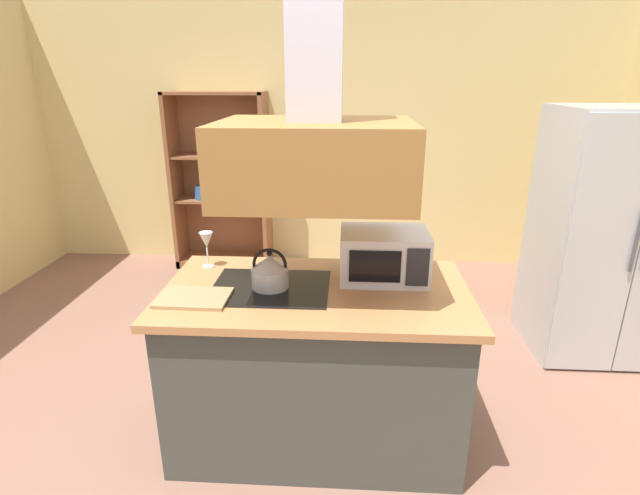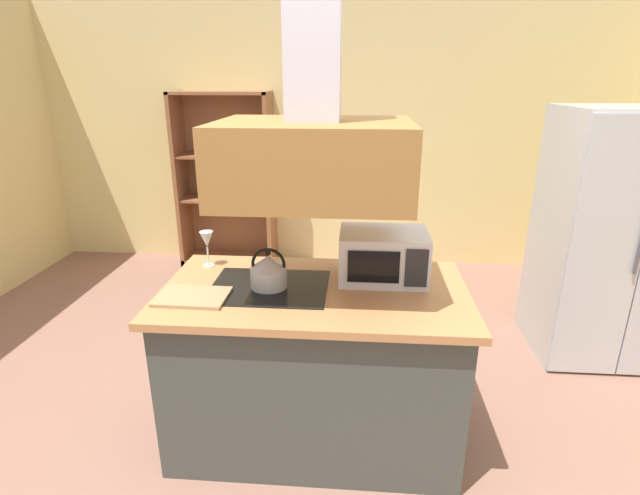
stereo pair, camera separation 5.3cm
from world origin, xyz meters
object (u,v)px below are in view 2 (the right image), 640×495
at_px(wine_glass_on_counter, 207,241).
at_px(refrigerator, 614,237).
at_px(dish_cabinet, 227,191).
at_px(kettle, 269,271).
at_px(cutting_board, 193,297).
at_px(microwave, 383,255).

bearing_deg(wine_glass_on_counter, refrigerator, 17.24).
xyz_separation_m(dish_cabinet, wine_glass_on_counter, (0.53, -2.38, 0.26)).
xyz_separation_m(refrigerator, kettle, (-2.22, -1.08, 0.12)).
xyz_separation_m(dish_cabinet, cutting_board, (0.58, -2.81, 0.12)).
distance_m(refrigerator, wine_glass_on_counter, 2.74).
bearing_deg(cutting_board, wine_glass_on_counter, 96.57).
bearing_deg(dish_cabinet, wine_glass_on_counter, -77.45).
bearing_deg(cutting_board, microwave, 19.49).
bearing_deg(microwave, wine_glass_on_counter, 174.29).
xyz_separation_m(kettle, cutting_board, (-0.35, -0.16, -0.08)).
xyz_separation_m(cutting_board, microwave, (0.94, 0.33, 0.12)).
height_order(refrigerator, kettle, refrigerator).
distance_m(kettle, cutting_board, 0.39).
xyz_separation_m(kettle, wine_glass_on_counter, (-0.40, 0.27, 0.06)).
distance_m(kettle, wine_glass_on_counter, 0.48).
relative_size(refrigerator, cutting_board, 5.14).
relative_size(dish_cabinet, wine_glass_on_counter, 8.69).
bearing_deg(wine_glass_on_counter, dish_cabinet, 102.55).
bearing_deg(cutting_board, kettle, 25.07).
distance_m(cutting_board, wine_glass_on_counter, 0.46).
xyz_separation_m(cutting_board, wine_glass_on_counter, (-0.05, 0.43, 0.14)).
xyz_separation_m(dish_cabinet, microwave, (1.51, -2.48, 0.24)).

